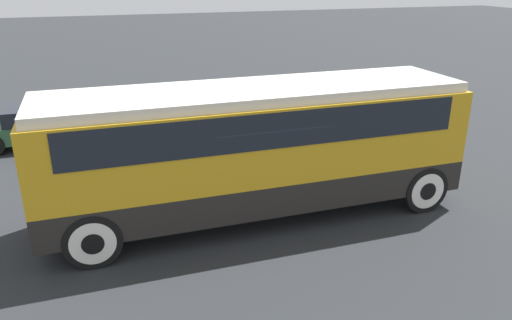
# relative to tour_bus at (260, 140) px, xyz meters

# --- Properties ---
(ground_plane) EXTENTS (120.00, 120.00, 0.00)m
(ground_plane) POSITION_rel_tour_bus_xyz_m (-0.10, -0.00, -1.91)
(ground_plane) COLOR #26282B
(tour_bus) EXTENTS (9.82, 2.55, 3.16)m
(tour_bus) POSITION_rel_tour_bus_xyz_m (0.00, 0.00, 0.00)
(tour_bus) COLOR black
(tour_bus) RESTS_ON ground_plane
(parked_car_near) EXTENTS (4.43, 1.98, 1.42)m
(parked_car_near) POSITION_rel_tour_bus_xyz_m (2.28, 6.17, -1.20)
(parked_car_near) COLOR silver
(parked_car_near) RESTS_ON ground_plane
(parked_car_mid) EXTENTS (4.16, 1.89, 1.32)m
(parked_car_mid) POSITION_rel_tour_bus_xyz_m (-5.21, 7.39, -1.24)
(parked_car_mid) COLOR #2D5638
(parked_car_mid) RESTS_ON ground_plane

